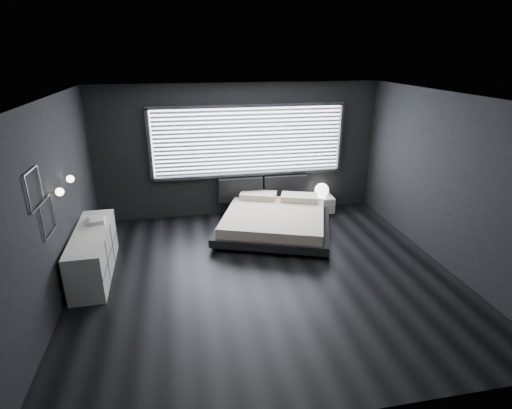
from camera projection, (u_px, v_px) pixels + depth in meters
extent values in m
plane|color=black|center=(266.00, 275.00, 6.47)|extent=(6.00, 6.00, 0.00)
plane|color=silver|center=(268.00, 97.00, 5.46)|extent=(6.00, 6.00, 0.00)
cube|color=black|center=(239.00, 151.00, 8.48)|extent=(6.00, 0.04, 2.80)
cube|color=black|center=(334.00, 299.00, 3.45)|extent=(6.00, 0.04, 2.80)
cube|color=black|center=(52.00, 207.00, 5.44)|extent=(0.04, 5.50, 2.80)
cube|color=black|center=(447.00, 182.00, 6.49)|extent=(0.04, 5.50, 2.80)
cube|color=white|center=(249.00, 141.00, 8.42)|extent=(4.00, 0.02, 1.38)
cube|color=#47474C|center=(149.00, 145.00, 8.04)|extent=(0.06, 0.08, 1.48)
cube|color=#47474C|center=(340.00, 138.00, 8.75)|extent=(0.06, 0.08, 1.48)
cube|color=#47474C|center=(249.00, 106.00, 8.13)|extent=(4.14, 0.08, 0.06)
cube|color=#47474C|center=(249.00, 174.00, 8.66)|extent=(4.14, 0.08, 0.06)
cube|color=white|center=(249.00, 142.00, 8.37)|extent=(3.94, 0.03, 1.32)
cube|color=black|center=(241.00, 189.00, 8.68)|extent=(0.96, 0.16, 0.52)
cube|color=black|center=(285.00, 187.00, 8.86)|extent=(0.96, 0.16, 0.52)
cylinder|color=silver|center=(54.00, 192.00, 5.42)|extent=(0.10, 0.02, 0.02)
sphere|color=#FFE5B7|center=(60.00, 192.00, 5.43)|extent=(0.11, 0.11, 0.11)
cylinder|color=silver|center=(65.00, 179.00, 5.97)|extent=(0.10, 0.02, 0.02)
sphere|color=#FFE5B7|center=(70.00, 179.00, 5.98)|extent=(0.11, 0.11, 0.11)
cube|color=#47474C|center=(30.00, 171.00, 4.69)|extent=(0.01, 0.46, 0.02)
cube|color=#47474C|center=(38.00, 207.00, 4.86)|extent=(0.01, 0.46, 0.02)
cube|color=#47474C|center=(40.00, 183.00, 4.99)|extent=(0.01, 0.02, 0.46)
cube|color=#47474C|center=(28.00, 195.00, 4.56)|extent=(0.01, 0.02, 0.46)
cube|color=#47474C|center=(44.00, 201.00, 5.09)|extent=(0.01, 0.46, 0.02)
cube|color=#47474C|center=(51.00, 233.00, 5.26)|extent=(0.01, 0.46, 0.02)
cube|color=#47474C|center=(53.00, 211.00, 5.39)|extent=(0.01, 0.02, 0.46)
cube|color=#47474C|center=(42.00, 224.00, 4.96)|extent=(0.01, 0.02, 0.46)
cube|color=black|center=(219.00, 246.00, 7.34)|extent=(0.15, 0.15, 0.08)
cube|color=black|center=(320.00, 253.00, 7.07)|extent=(0.15, 0.15, 0.08)
cube|color=black|center=(237.00, 212.00, 8.86)|extent=(0.15, 0.15, 0.08)
cube|color=black|center=(321.00, 217.00, 8.59)|extent=(0.15, 0.15, 0.08)
cube|color=black|center=(274.00, 225.00, 7.92)|extent=(2.70, 2.64, 0.16)
cube|color=beige|center=(274.00, 217.00, 7.86)|extent=(2.43, 2.43, 0.19)
cube|color=beige|center=(258.00, 195.00, 8.56)|extent=(0.85, 0.64, 0.13)
cube|color=beige|center=(299.00, 198.00, 8.43)|extent=(0.85, 0.64, 0.13)
cube|color=white|center=(319.00, 203.00, 9.01)|extent=(0.62, 0.53, 0.34)
sphere|color=white|center=(322.00, 190.00, 8.86)|extent=(0.31, 0.31, 0.31)
cube|color=white|center=(94.00, 253.00, 6.39)|extent=(0.57, 1.87, 0.74)
cube|color=#47474C|center=(111.00, 251.00, 6.45)|extent=(0.06, 1.84, 0.72)
cube|color=silver|center=(96.00, 220.00, 6.62)|extent=(0.30, 0.37, 0.04)
cube|color=silver|center=(96.00, 219.00, 6.59)|extent=(0.28, 0.35, 0.03)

